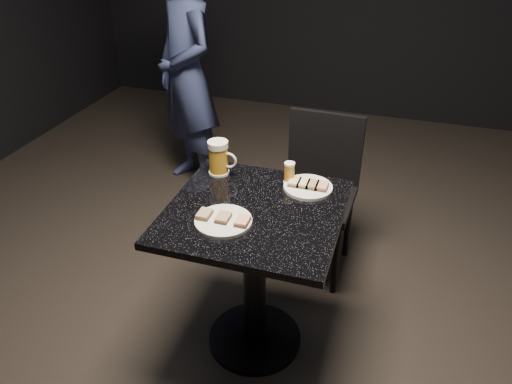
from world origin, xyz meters
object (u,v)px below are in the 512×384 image
(patron, at_px, (187,75))
(beer_tumbler, at_px, (289,173))
(plate_small, at_px, (308,187))
(beer_mug, at_px, (219,158))
(plate_large, at_px, (223,221))
(table, at_px, (255,256))
(chair, at_px, (318,185))

(patron, distance_m, beer_tumbler, 1.46)
(plate_small, xyz_separation_m, beer_mug, (-0.41, 0.01, 0.07))
(plate_large, relative_size, patron, 0.14)
(patron, distance_m, table, 1.64)
(plate_large, height_order, chair, chair)
(beer_mug, relative_size, chair, 0.18)
(patron, bearing_deg, plate_small, -6.82)
(plate_small, bearing_deg, beer_mug, 178.07)
(beer_mug, bearing_deg, chair, 50.00)
(plate_small, height_order, beer_mug, beer_mug)
(patron, bearing_deg, plate_large, -21.63)
(table, distance_m, beer_mug, 0.47)
(plate_large, bearing_deg, beer_tumbler, 66.11)
(plate_small, height_order, patron, patron)
(chair, bearing_deg, plate_small, -85.85)
(plate_small, xyz_separation_m, beer_tumbler, (-0.09, 0.03, 0.04))
(patron, distance_m, chair, 1.26)
(chair, bearing_deg, plate_large, -105.31)
(plate_small, xyz_separation_m, patron, (-1.07, 1.11, 0.04))
(plate_small, relative_size, beer_mug, 1.34)
(beer_mug, distance_m, beer_tumbler, 0.32)
(chair, bearing_deg, beer_tumbler, -97.39)
(chair, bearing_deg, table, -101.23)
(table, distance_m, beer_tumbler, 0.39)
(beer_mug, xyz_separation_m, beer_tumbler, (0.32, 0.01, -0.03))
(plate_large, bearing_deg, chair, 74.69)
(beer_mug, bearing_deg, patron, 120.89)
(plate_large, xyz_separation_m, beer_tumbler, (0.17, 0.38, 0.04))
(plate_large, height_order, beer_tumbler, beer_tumbler)
(beer_mug, bearing_deg, plate_small, -1.93)
(beer_tumbler, bearing_deg, plate_large, -113.89)
(plate_large, relative_size, table, 0.30)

